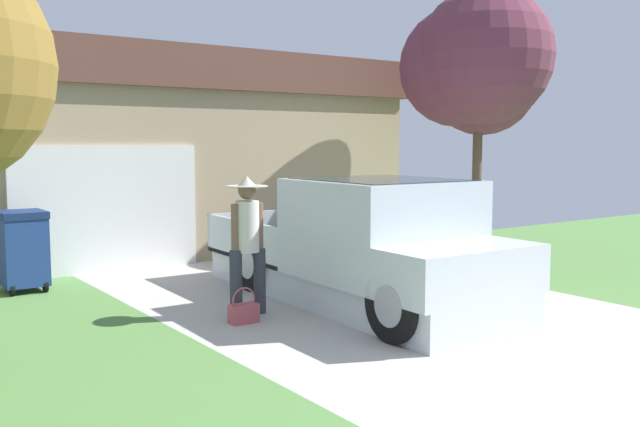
# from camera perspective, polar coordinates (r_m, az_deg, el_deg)

# --- Properties ---
(pickup_truck) EXTENTS (2.05, 5.06, 1.65)m
(pickup_truck) POSITION_cam_1_polar(r_m,az_deg,el_deg) (8.97, 4.20, -2.92)
(pickup_truck) COLOR silver
(pickup_truck) RESTS_ON ground
(person_with_hat) EXTENTS (0.50, 0.50, 1.70)m
(person_with_hat) POSITION_cam_1_polar(r_m,az_deg,el_deg) (8.48, -5.95, -1.95)
(person_with_hat) COLOR #333842
(person_with_hat) RESTS_ON ground
(handbag) EXTENTS (0.33, 0.18, 0.42)m
(handbag) POSITION_cam_1_polar(r_m,az_deg,el_deg) (8.25, -6.25, -7.99)
(handbag) COLOR #B24C56
(handbag) RESTS_ON ground
(house_with_garage) EXTENTS (10.31, 7.03, 3.77)m
(house_with_garage) POSITION_cam_1_polar(r_m,az_deg,el_deg) (15.38, -16.34, 4.88)
(house_with_garage) COLOR tan
(house_with_garage) RESTS_ON ground
(neighbor_tree) EXTENTS (2.77, 2.93, 4.94)m
(neighbor_tree) POSITION_cam_1_polar(r_m,az_deg,el_deg) (13.69, 12.64, 11.67)
(neighbor_tree) COLOR brown
(neighbor_tree) RESTS_ON ground
(wheeled_trash_bin) EXTENTS (0.60, 0.72, 1.14)m
(wheeled_trash_bin) POSITION_cam_1_polar(r_m,az_deg,el_deg) (10.72, -23.13, -2.60)
(wheeled_trash_bin) COLOR navy
(wheeled_trash_bin) RESTS_ON ground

